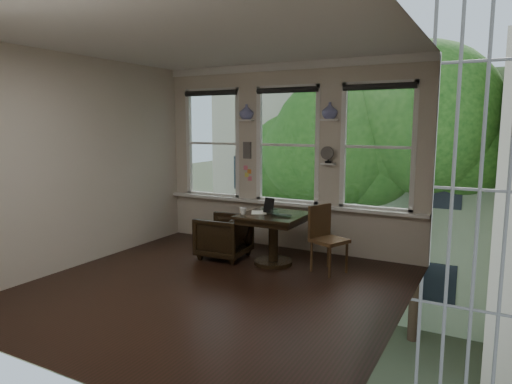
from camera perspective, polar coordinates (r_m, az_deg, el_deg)
The scene contains 25 objects.
ground at distance 5.85m, azimuth -5.41°, elevation -11.90°, with size 4.50×4.50×0.00m, color black.
ceiling at distance 5.57m, azimuth -5.86°, elevation 18.42°, with size 4.50×4.50×0.00m, color silver.
wall_back at distance 7.48m, azimuth 4.06°, elevation 4.35°, with size 4.50×4.50×0.00m, color beige.
wall_front at distance 3.87m, azimuth -24.54°, elevation -0.18°, with size 4.50×4.50×0.00m, color beige.
wall_left at distance 7.02m, azimuth -21.09°, elevation 3.54°, with size 4.50×4.50×0.00m, color beige.
wall_right at distance 4.65m, azimuth 18.04°, elevation 1.49°, with size 4.50×4.50×0.00m, color beige.
window_left at distance 8.17m, azimuth -5.29°, elevation 6.08°, with size 1.10×0.12×1.90m, color white, non-canonical shape.
window_center at distance 7.47m, azimuth 4.07°, elevation 5.88°, with size 1.10×0.12×1.90m, color white, non-canonical shape.
window_right at distance 7.00m, azimuth 15.01°, elevation 5.44°, with size 1.10×0.12×1.90m, color white, non-canonical shape.
shelf_left at distance 7.70m, azimuth -1.19°, elevation 8.95°, with size 0.26×0.16×0.03m, color white.
shelf_right at distance 7.10m, azimuth 9.18°, elevation 8.89°, with size 0.26×0.16×0.03m, color white.
intercom at distance 7.74m, azimuth -1.07°, elevation 5.24°, with size 0.14×0.06×0.28m, color #59544F.
sticky_notes at distance 7.77m, azimuth -1.04°, elevation 2.67°, with size 0.16×0.01×0.24m, color pink, non-canonical shape.
desk_fan at distance 7.10m, azimuth 9.02°, elevation 4.29°, with size 0.20×0.20×0.24m, color #59544F, non-canonical shape.
vase_left at distance 7.70m, azimuth -1.19°, elevation 9.98°, with size 0.24×0.24×0.25m, color silver.
vase_right at distance 7.10m, azimuth 9.20°, elevation 10.01°, with size 0.24×0.24×0.25m, color silver.
table at distance 6.68m, azimuth 2.18°, elevation -5.92°, with size 0.90×0.90×0.75m, color black, non-canonical shape.
armchair_left at distance 7.04m, azimuth -4.09°, elevation -5.56°, with size 0.70×0.72×0.66m, color black.
cushion_red at distance 7.02m, azimuth -4.10°, elevation -4.60°, with size 0.45×0.45×0.06m, color maroon.
side_chair_right at distance 6.37m, azimuth 9.16°, elevation -5.93°, with size 0.42×0.42×0.92m, color #3F2A16, non-canonical shape.
laptop at distance 6.40m, azimuth 3.06°, elevation -3.01°, with size 0.29×0.19×0.02m, color black.
mug at distance 6.55m, azimuth -1.63°, elevation -2.41°, with size 0.10×0.10×0.10m, color white.
drinking_glass at distance 6.45m, azimuth 2.39°, elevation -2.57°, with size 0.13×0.13×0.10m, color white.
tablet at distance 6.66m, azimuth 1.62°, elevation -1.68°, with size 0.16×0.02×0.22m, color black.
papers at distance 6.70m, azimuth 0.39°, elevation -2.56°, with size 0.22×0.30×0.00m, color silver.
Camera 1 is at (3.07, -4.55, 2.03)m, focal length 32.00 mm.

